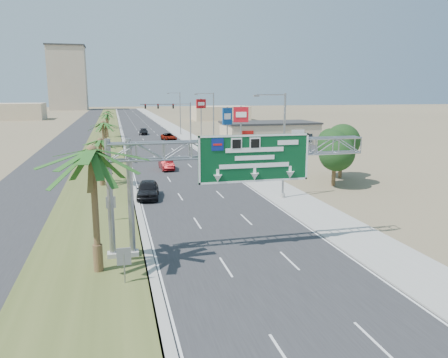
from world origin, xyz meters
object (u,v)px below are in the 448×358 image
at_px(car_far, 143,132).
at_px(pole_sign_red_far, 201,108).
at_px(signal_mast, 181,118).
at_px(pole_sign_blue, 227,118).
at_px(palm_near, 92,152).
at_px(car_mid_lane, 166,164).
at_px(pole_sign_red_near, 241,117).
at_px(sign_gantry, 229,157).
at_px(car_right_lane, 169,137).
at_px(car_left_lane, 148,190).
at_px(store_building, 269,133).

height_order(car_far, pole_sign_red_far, pole_sign_red_far).
height_order(signal_mast, pole_sign_blue, signal_mast).
xyz_separation_m(palm_near, car_mid_lane, (7.70, 32.56, -6.18)).
bearing_deg(pole_sign_red_near, sign_gantry, -107.32).
bearing_deg(pole_sign_blue, pole_sign_red_far, 104.76).
relative_size(car_far, pole_sign_red_near, 0.61).
relative_size(palm_near, pole_sign_red_near, 1.05).
bearing_deg(sign_gantry, car_right_lane, 86.34).
distance_m(signal_mast, pole_sign_blue, 13.95).
bearing_deg(signal_mast, car_left_lane, -102.40).
relative_size(sign_gantry, palm_near, 2.01).
relative_size(car_left_lane, pole_sign_red_near, 0.63).
relative_size(signal_mast, pole_sign_blue, 1.37).
distance_m(sign_gantry, store_building, 60.77).
xyz_separation_m(car_mid_lane, pole_sign_red_far, (10.53, 29.43, 6.29)).
height_order(car_left_lane, car_far, car_left_lane).
bearing_deg(car_right_lane, store_building, -35.60).
bearing_deg(store_building, car_right_lane, 152.30).
distance_m(car_far, pole_sign_red_near, 41.77).
xyz_separation_m(car_far, pole_sign_red_far, (10.19, -20.02, 6.34)).
bearing_deg(car_mid_lane, sign_gantry, -91.07).
distance_m(signal_mast, pole_sign_red_far, 4.86).
bearing_deg(car_right_lane, sign_gantry, -101.56).
height_order(sign_gantry, car_far, sign_gantry).
bearing_deg(pole_sign_red_far, sign_gantry, -99.54).
bearing_deg(car_right_lane, car_far, 99.13).
bearing_deg(car_left_lane, car_mid_lane, 83.39).
distance_m(pole_sign_red_near, pole_sign_blue, 9.09).
bearing_deg(pole_sign_red_far, store_building, -17.10).
xyz_separation_m(car_right_lane, pole_sign_blue, (8.58, -16.20, 4.79)).
bearing_deg(car_far, car_mid_lane, -84.57).
relative_size(car_left_lane, pole_sign_red_far, 0.57).
height_order(palm_near, car_right_lane, palm_near).
height_order(pole_sign_red_near, pole_sign_blue, pole_sign_red_near).
bearing_deg(pole_sign_red_near, store_building, 56.01).
bearing_deg(pole_sign_red_near, pole_sign_red_far, 97.66).
distance_m(palm_near, store_building, 66.04).
bearing_deg(car_far, signal_mast, -64.83).
distance_m(palm_near, pole_sign_red_near, 47.45).
height_order(sign_gantry, store_building, sign_gantry).
bearing_deg(pole_sign_blue, signal_mast, 118.14).
bearing_deg(car_left_lane, pole_sign_red_near, 63.22).
xyz_separation_m(car_left_lane, pole_sign_red_near, (16.73, 25.38, 5.32)).
height_order(car_left_lane, pole_sign_blue, pole_sign_blue).
bearing_deg(car_far, car_left_lane, -87.66).
distance_m(sign_gantry, palm_near, 8.41).
bearing_deg(pole_sign_blue, car_far, 113.05).
distance_m(car_mid_lane, car_right_lane, 35.63).
xyz_separation_m(car_left_lane, pole_sign_red_far, (14.13, 44.74, 6.18)).
xyz_separation_m(signal_mast, car_left_lane, (-10.27, -46.73, -3.99)).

